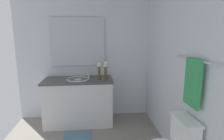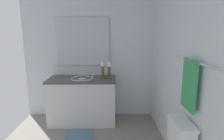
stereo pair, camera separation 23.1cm
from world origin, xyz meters
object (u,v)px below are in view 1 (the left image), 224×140
(vanity_cabinet, at_px, (79,101))
(sink_basin, at_px, (78,81))
(candle_holder_tall, at_px, (106,70))
(towel_near_vanity, at_px, (193,83))
(towel_bar, at_px, (196,60))
(mirror, at_px, (78,42))
(candle_holder_short, at_px, (99,70))

(vanity_cabinet, relative_size, sink_basin, 3.06)
(candle_holder_tall, bearing_deg, towel_near_vanity, 28.94)
(sink_basin, relative_size, towel_bar, 0.49)
(sink_basin, distance_m, towel_bar, 2.05)
(sink_basin, height_order, candle_holder_tall, candle_holder_tall)
(vanity_cabinet, distance_m, candle_holder_tall, 0.77)
(mirror, height_order, towel_bar, mirror)
(mirror, distance_m, towel_bar, 2.19)
(towel_bar, bearing_deg, towel_near_vanity, -90.00)
(mirror, bearing_deg, candle_holder_short, 51.89)
(sink_basin, xyz_separation_m, candle_holder_tall, (0.02, 0.50, 0.21))
(mirror, xyz_separation_m, towel_bar, (1.75, 1.32, -0.12))
(towel_near_vanity, bearing_deg, mirror, -143.38)
(candle_holder_short, relative_size, towel_near_vanity, 0.58)
(mirror, distance_m, candle_holder_tall, 0.75)
(sink_basin, relative_size, mirror, 0.40)
(candle_holder_tall, distance_m, towel_near_vanity, 1.66)
(vanity_cabinet, height_order, candle_holder_tall, candle_holder_tall)
(sink_basin, height_order, candle_holder_short, candle_holder_short)
(vanity_cabinet, xyz_separation_m, candle_holder_short, (0.02, 0.38, 0.57))
(mirror, relative_size, towel_near_vanity, 1.96)
(candle_holder_short, bearing_deg, towel_near_vanity, 32.35)
(candle_holder_tall, bearing_deg, towel_bar, 29.48)
(candle_holder_tall, height_order, candle_holder_short, candle_holder_tall)
(candle_holder_tall, height_order, towel_near_vanity, towel_near_vanity)
(sink_basin, xyz_separation_m, towel_bar, (1.47, 1.31, 0.57))
(candle_holder_tall, relative_size, candle_holder_short, 1.06)
(vanity_cabinet, height_order, candle_holder_short, candle_holder_short)
(mirror, distance_m, candle_holder_short, 0.69)
(vanity_cabinet, bearing_deg, towel_near_vanity, 41.51)
(towel_bar, bearing_deg, candle_holder_tall, -150.52)
(candle_holder_tall, bearing_deg, mirror, -120.89)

